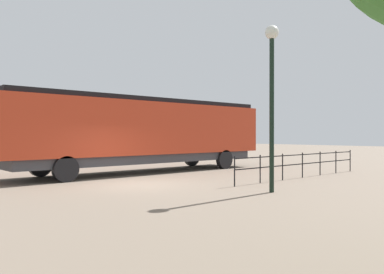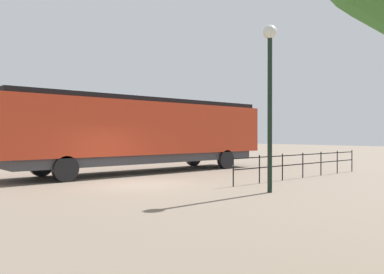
{
  "view_description": "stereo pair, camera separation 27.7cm",
  "coord_description": "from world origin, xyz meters",
  "views": [
    {
      "loc": [
        12.83,
        -8.57,
        1.98
      ],
      "look_at": [
        -0.69,
        3.46,
        1.88
      ],
      "focal_mm": 36.05,
      "sensor_mm": 36.0,
      "label": 1
    },
    {
      "loc": [
        13.01,
        -8.36,
        1.98
      ],
      "look_at": [
        -0.69,
        3.46,
        1.88
      ],
      "focal_mm": 36.05,
      "sensor_mm": 36.0,
      "label": 2
    }
  ],
  "objects": [
    {
      "name": "ground_plane",
      "position": [
        0.0,
        0.0,
        0.0
      ],
      "size": [
        120.0,
        120.0,
        0.0
      ],
      "primitive_type": "plane",
      "color": "#756656"
    },
    {
      "name": "locomotive",
      "position": [
        -4.14,
        3.49,
        2.19
      ],
      "size": [
        3.17,
        15.03,
        3.88
      ],
      "color": "red",
      "rests_on": "ground_plane"
    },
    {
      "name": "lamp_post",
      "position": [
        4.75,
        2.3,
        3.93
      ],
      "size": [
        0.48,
        0.48,
        5.75
      ],
      "color": "black",
      "rests_on": "ground_plane"
    },
    {
      "name": "platform_fence",
      "position": [
        2.92,
        7.11,
        0.74
      ],
      "size": [
        0.05,
        9.4,
        1.16
      ],
      "color": "black",
      "rests_on": "ground_plane"
    }
  ]
}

